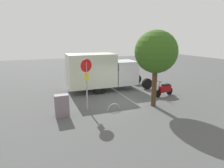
# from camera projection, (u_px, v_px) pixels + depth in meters

# --- Properties ---
(ground_plane) EXTENTS (60.00, 60.00, 0.00)m
(ground_plane) POSITION_uv_depth(u_px,v_px,m) (124.00, 102.00, 12.95)
(ground_plane) COLOR #4D4E4E
(box_truck_near) EXTENTS (6.91, 2.30, 3.01)m
(box_truck_near) POSITION_uv_depth(u_px,v_px,m) (102.00, 71.00, 15.47)
(box_truck_near) COLOR black
(box_truck_near) RESTS_ON ground
(motorcycle) EXTENTS (1.79, 0.66, 1.20)m
(motorcycle) POSITION_uv_depth(u_px,v_px,m) (164.00, 89.00, 14.18)
(motorcycle) COLOR black
(motorcycle) RESTS_ON ground
(stop_sign) EXTENTS (0.71, 0.33, 3.07)m
(stop_sign) POSITION_uv_depth(u_px,v_px,m) (87.00, 77.00, 11.04)
(stop_sign) COLOR #9E9EA3
(stop_sign) RESTS_ON ground
(street_tree) EXTENTS (2.57, 2.57, 4.70)m
(street_tree) POSITION_uv_depth(u_px,v_px,m) (156.00, 52.00, 11.45)
(street_tree) COLOR #47301E
(street_tree) RESTS_ON ground
(utility_cabinet) EXTENTS (0.74, 0.47, 1.23)m
(utility_cabinet) POSITION_uv_depth(u_px,v_px,m) (62.00, 106.00, 10.45)
(utility_cabinet) COLOR slate
(utility_cabinet) RESTS_ON ground
(bike_rack_hoop) EXTENTS (0.85, 0.15, 0.85)m
(bike_rack_hoop) POSITION_uv_depth(u_px,v_px,m) (114.00, 110.00, 11.50)
(bike_rack_hoop) COLOR #B7B7BC
(bike_rack_hoop) RESTS_ON ground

